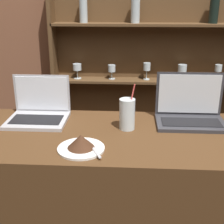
{
  "coord_description": "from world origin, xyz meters",
  "views": [
    {
      "loc": [
        -0.04,
        -1.05,
        1.68
      ],
      "look_at": [
        -0.12,
        0.34,
        1.15
      ],
      "focal_mm": 50.0,
      "sensor_mm": 36.0,
      "label": 1
    }
  ],
  "objects_px": {
    "laptop_far": "(190,112)",
    "laptop_near": "(39,111)",
    "water_glass": "(127,114)",
    "cake_plate": "(81,144)"
  },
  "relations": [
    {
      "from": "water_glass",
      "to": "laptop_far",
      "type": "bearing_deg",
      "value": 18.25
    },
    {
      "from": "laptop_near",
      "to": "water_glass",
      "type": "height_order",
      "value": "water_glass"
    },
    {
      "from": "cake_plate",
      "to": "water_glass",
      "type": "xyz_separation_m",
      "value": [
        0.19,
        0.24,
        0.05
      ]
    },
    {
      "from": "laptop_near",
      "to": "laptop_far",
      "type": "bearing_deg",
      "value": 0.77
    },
    {
      "from": "laptop_far",
      "to": "cake_plate",
      "type": "relative_size",
      "value": 1.71
    },
    {
      "from": "cake_plate",
      "to": "laptop_near",
      "type": "bearing_deg",
      "value": 129.58
    },
    {
      "from": "water_glass",
      "to": "cake_plate",
      "type": "bearing_deg",
      "value": -129.06
    },
    {
      "from": "laptop_near",
      "to": "water_glass",
      "type": "xyz_separation_m",
      "value": [
        0.47,
        -0.1,
        0.03
      ]
    },
    {
      "from": "laptop_far",
      "to": "laptop_near",
      "type": "bearing_deg",
      "value": -179.23
    },
    {
      "from": "laptop_near",
      "to": "laptop_far",
      "type": "relative_size",
      "value": 0.88
    }
  ]
}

